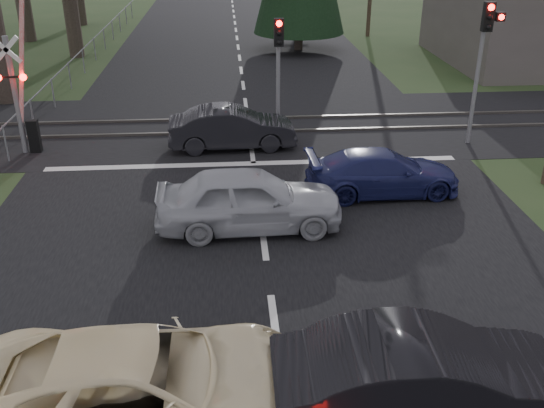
{
  "coord_description": "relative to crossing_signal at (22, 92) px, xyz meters",
  "views": [
    {
      "loc": [
        -0.78,
        -9.68,
        7.14
      ],
      "look_at": [
        0.15,
        2.49,
        1.3
      ],
      "focal_mm": 40.0,
      "sensor_mm": 36.0,
      "label": 1
    }
  ],
  "objects": [
    {
      "name": "ground",
      "position": [
        7.27,
        -9.79,
        -2.06
      ],
      "size": [
        120.0,
        120.0,
        0.0
      ],
      "primitive_type": "plane",
      "color": "#253A1A",
      "rests_on": "ground"
    },
    {
      "name": "road",
      "position": [
        7.27,
        0.21,
        -2.05
      ],
      "size": [
        14.0,
        100.0,
        0.01
      ],
      "primitive_type": "cube",
      "color": "black",
      "rests_on": "ground"
    },
    {
      "name": "rail_corridor",
      "position": [
        7.27,
        2.21,
        -2.05
      ],
      "size": [
        120.0,
        8.0,
        0.01
      ],
      "primitive_type": "cube",
      "color": "black",
      "rests_on": "ground"
    },
    {
      "name": "stop_line",
      "position": [
        7.27,
        -1.59,
        -2.05
      ],
      "size": [
        13.0,
        0.35,
        0.0
      ],
      "primitive_type": "cube",
      "color": "silver",
      "rests_on": "ground"
    },
    {
      "name": "rail_near",
      "position": [
        7.27,
        1.41,
        -2.01
      ],
      "size": [
        120.0,
        0.12,
        0.1
      ],
      "primitive_type": "cube",
      "color": "#59544C",
      "rests_on": "ground"
    },
    {
      "name": "rail_far",
      "position": [
        7.27,
        3.01,
        -2.01
      ],
      "size": [
        120.0,
        0.12,
        0.1
      ],
      "primitive_type": "cube",
      "color": "#59544C",
      "rests_on": "ground"
    },
    {
      "name": "crossing_signal",
      "position": [
        0.0,
        0.0,
        0.0
      ],
      "size": [
        1.62,
        0.38,
        6.96
      ],
      "color": "slate",
      "rests_on": "ground"
    },
    {
      "name": "traffic_signal_right",
      "position": [
        14.82,
        -0.31,
        1.26
      ],
      "size": [
        0.68,
        0.48,
        4.7
      ],
      "color": "slate",
      "rests_on": "ground"
    },
    {
      "name": "traffic_signal_center",
      "position": [
        8.27,
        0.89,
        0.75
      ],
      "size": [
        0.32,
        0.48,
        4.1
      ],
      "color": "slate",
      "rests_on": "ground"
    },
    {
      "name": "fence_left",
      "position": [
        -0.53,
        12.71,
        -2.06
      ],
      "size": [
        0.1,
        36.0,
        1.2
      ],
      "primitive_type": null,
      "color": "slate",
      "rests_on": "ground"
    },
    {
      "name": "cream_coupe",
      "position": [
        5.14,
        -12.38,
        -1.3
      ],
      "size": [
        5.47,
        2.53,
        1.52
      ],
      "primitive_type": "imported",
      "rotation": [
        0.0,
        0.0,
        1.57
      ],
      "color": "beige",
      "rests_on": "ground"
    },
    {
      "name": "dark_hatchback",
      "position": [
        9.36,
        -12.54,
        -1.28
      ],
      "size": [
        4.71,
        1.68,
        1.55
      ],
      "primitive_type": "imported",
      "rotation": [
        0.0,
        0.0,
        1.56
      ],
      "color": "black",
      "rests_on": "ground"
    },
    {
      "name": "silver_car",
      "position": [
        6.97,
        -5.92,
        -1.27
      ],
      "size": [
        4.65,
        1.96,
        1.57
      ],
      "primitive_type": "imported",
      "rotation": [
        0.0,
        0.0,
        1.59
      ],
      "color": "#A5A8AD",
      "rests_on": "ground"
    },
    {
      "name": "blue_sedan",
      "position": [
        10.78,
        -4.09,
        -1.43
      ],
      "size": [
        4.37,
        1.91,
        1.25
      ],
      "primitive_type": "imported",
      "rotation": [
        0.0,
        0.0,
        1.61
      ],
      "color": "navy",
      "rests_on": "ground"
    },
    {
      "name": "dark_car_far",
      "position": [
        6.64,
        -0.06,
        -1.36
      ],
      "size": [
        4.28,
        1.65,
        1.39
      ],
      "primitive_type": "imported",
      "rotation": [
        0.0,
        0.0,
        1.61
      ],
      "color": "black",
      "rests_on": "ground"
    }
  ]
}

